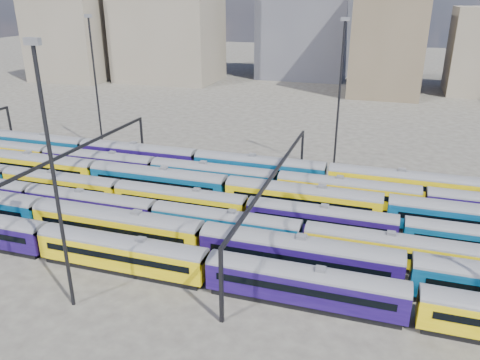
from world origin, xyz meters
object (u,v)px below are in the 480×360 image
(rake_0, at_px, (305,282))
(rake_2, at_px, (225,222))
(rake_1, at_px, (202,237))
(mast_2, at_px, (53,174))

(rake_0, xyz_separation_m, rake_2, (-11.72, 10.00, -0.11))
(rake_0, xyz_separation_m, rake_1, (-12.77, 5.00, 0.28))
(rake_0, relative_size, mast_2, 5.54)
(rake_0, height_order, mast_2, mast_2)
(rake_1, relative_size, mast_2, 5.23)
(rake_2, bearing_deg, rake_1, -101.90)
(rake_1, bearing_deg, rake_2, 78.10)
(rake_2, relative_size, mast_2, 5.30)
(rake_0, distance_m, rake_1, 13.72)
(rake_2, bearing_deg, rake_0, -40.47)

